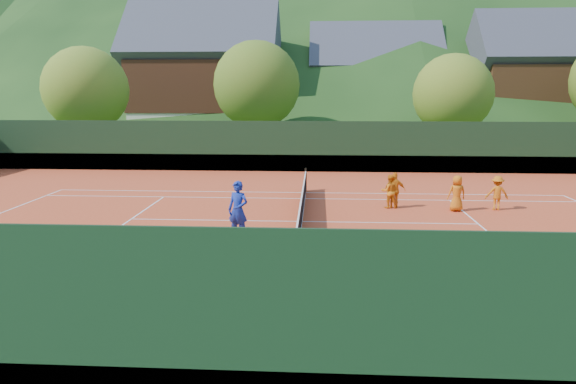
# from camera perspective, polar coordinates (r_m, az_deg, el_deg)

# --- Properties ---
(ground) EXTENTS (400.00, 400.00, 0.00)m
(ground) POSITION_cam_1_polar(r_m,az_deg,el_deg) (18.93, 1.52, -3.36)
(ground) COLOR #2D5019
(ground) RESTS_ON ground
(clay_court) EXTENTS (40.00, 24.00, 0.02)m
(clay_court) POSITION_cam_1_polar(r_m,az_deg,el_deg) (18.93, 1.52, -3.33)
(clay_court) COLOR #C1401F
(clay_court) RESTS_ON ground
(coach) EXTENTS (0.80, 0.66, 1.89)m
(coach) POSITION_cam_1_polar(r_m,az_deg,el_deg) (16.66, -5.57, -2.00)
(coach) COLOR navy
(coach) RESTS_ON clay_court
(student_a) EXTENTS (0.71, 0.58, 1.39)m
(student_a) POSITION_cam_1_polar(r_m,az_deg,el_deg) (21.38, 11.21, 0.08)
(student_a) COLOR orange
(student_a) RESTS_ON clay_court
(student_b) EXTENTS (0.88, 0.40, 1.48)m
(student_b) POSITION_cam_1_polar(r_m,az_deg,el_deg) (21.40, 11.78, 0.19)
(student_b) COLOR orange
(student_b) RESTS_ON clay_court
(student_c) EXTENTS (0.76, 0.54, 1.45)m
(student_c) POSITION_cam_1_polar(r_m,az_deg,el_deg) (21.49, 18.24, -0.14)
(student_c) COLOR #D16712
(student_c) RESTS_ON clay_court
(student_d) EXTENTS (0.92, 0.56, 1.39)m
(student_d) POSITION_cam_1_polar(r_m,az_deg,el_deg) (22.28, 22.20, -0.10)
(student_d) COLOR orange
(student_d) RESTS_ON clay_court
(tennis_ball_0) EXTENTS (0.07, 0.07, 0.07)m
(tennis_ball_0) POSITION_cam_1_polar(r_m,az_deg,el_deg) (12.98, 7.35, -10.11)
(tennis_ball_0) COLOR #C6E926
(tennis_ball_0) RESTS_ON clay_court
(tennis_ball_2) EXTENTS (0.07, 0.07, 0.07)m
(tennis_ball_2) POSITION_cam_1_polar(r_m,az_deg,el_deg) (12.43, 23.63, -11.98)
(tennis_ball_2) COLOR #C6E926
(tennis_ball_2) RESTS_ON clay_court
(tennis_ball_3) EXTENTS (0.07, 0.07, 0.07)m
(tennis_ball_3) POSITION_cam_1_polar(r_m,az_deg,el_deg) (15.98, -28.73, -7.32)
(tennis_ball_3) COLOR #C6E926
(tennis_ball_3) RESTS_ON clay_court
(tennis_ball_4) EXTENTS (0.07, 0.07, 0.07)m
(tennis_ball_4) POSITION_cam_1_polar(r_m,az_deg,el_deg) (12.31, 5.08, -11.27)
(tennis_ball_4) COLOR #C6E926
(tennis_ball_4) RESTS_ON clay_court
(tennis_ball_6) EXTENTS (0.07, 0.07, 0.07)m
(tennis_ball_6) POSITION_cam_1_polar(r_m,az_deg,el_deg) (14.13, 0.74, -8.22)
(tennis_ball_6) COLOR #C6E926
(tennis_ball_6) RESTS_ON clay_court
(tennis_ball_7) EXTENTS (0.07, 0.07, 0.07)m
(tennis_ball_7) POSITION_cam_1_polar(r_m,az_deg,el_deg) (11.35, 28.78, -14.68)
(tennis_ball_7) COLOR #C6E926
(tennis_ball_7) RESTS_ON clay_court
(tennis_ball_8) EXTENTS (0.07, 0.07, 0.07)m
(tennis_ball_8) POSITION_cam_1_polar(r_m,az_deg,el_deg) (12.77, 13.87, -10.72)
(tennis_ball_8) COLOR #C6E926
(tennis_ball_8) RESTS_ON clay_court
(tennis_ball_9) EXTENTS (0.07, 0.07, 0.07)m
(tennis_ball_9) POSITION_cam_1_polar(r_m,az_deg,el_deg) (12.90, -20.99, -10.92)
(tennis_ball_9) COLOR #C6E926
(tennis_ball_9) RESTS_ON clay_court
(tennis_ball_10) EXTENTS (0.07, 0.07, 0.07)m
(tennis_ball_10) POSITION_cam_1_polar(r_m,az_deg,el_deg) (15.80, 9.20, -6.25)
(tennis_ball_10) COLOR #C6E926
(tennis_ball_10) RESTS_ON clay_court
(tennis_ball_11) EXTENTS (0.07, 0.07, 0.07)m
(tennis_ball_11) POSITION_cam_1_polar(r_m,az_deg,el_deg) (16.99, -27.67, -6.18)
(tennis_ball_11) COLOR #C6E926
(tennis_ball_11) RESTS_ON clay_court
(tennis_ball_12) EXTENTS (0.07, 0.07, 0.07)m
(tennis_ball_12) POSITION_cam_1_polar(r_m,az_deg,el_deg) (14.43, 23.64, -8.78)
(tennis_ball_12) COLOR #C6E926
(tennis_ball_12) RESTS_ON clay_court
(tennis_ball_13) EXTENTS (0.07, 0.07, 0.07)m
(tennis_ball_13) POSITION_cam_1_polar(r_m,az_deg,el_deg) (13.84, 17.56, -9.18)
(tennis_ball_13) COLOR #C6E926
(tennis_ball_13) RESTS_ON clay_court
(tennis_ball_14) EXTENTS (0.07, 0.07, 0.07)m
(tennis_ball_14) POSITION_cam_1_polar(r_m,az_deg,el_deg) (15.38, -20.12, -7.29)
(tennis_ball_14) COLOR #C6E926
(tennis_ball_14) RESTS_ON clay_court
(tennis_ball_15) EXTENTS (0.07, 0.07, 0.07)m
(tennis_ball_15) POSITION_cam_1_polar(r_m,az_deg,el_deg) (11.97, -0.90, -11.90)
(tennis_ball_15) COLOR #C6E926
(tennis_ball_15) RESTS_ON clay_court
(tennis_ball_17) EXTENTS (0.07, 0.07, 0.07)m
(tennis_ball_17) POSITION_cam_1_polar(r_m,az_deg,el_deg) (16.23, -16.22, -6.09)
(tennis_ball_17) COLOR #C6E926
(tennis_ball_17) RESTS_ON clay_court
(court_lines) EXTENTS (23.83, 11.03, 0.00)m
(court_lines) POSITION_cam_1_polar(r_m,az_deg,el_deg) (18.93, 1.52, -3.29)
(court_lines) COLOR white
(court_lines) RESTS_ON clay_court
(tennis_net) EXTENTS (0.10, 12.07, 1.10)m
(tennis_net) POSITION_cam_1_polar(r_m,az_deg,el_deg) (18.81, 1.53, -1.82)
(tennis_net) COLOR black
(tennis_net) RESTS_ON clay_court
(perimeter_fence) EXTENTS (40.40, 24.24, 3.00)m
(perimeter_fence) POSITION_cam_1_polar(r_m,az_deg,el_deg) (18.66, 1.54, 0.42)
(perimeter_fence) COLOR black
(perimeter_fence) RESTS_ON clay_court
(ball_hopper) EXTENTS (0.57, 0.57, 1.00)m
(ball_hopper) POSITION_cam_1_polar(r_m,az_deg,el_deg) (16.09, -26.33, -4.33)
(ball_hopper) COLOR black
(ball_hopper) RESTS_ON clay_court
(chalet_left) EXTENTS (13.80, 9.93, 12.92)m
(chalet_left) POSITION_cam_1_polar(r_m,az_deg,el_deg) (49.47, -9.20, 12.05)
(chalet_left) COLOR beige
(chalet_left) RESTS_ON ground
(chalet_mid) EXTENTS (12.65, 8.82, 11.45)m
(chalet_mid) POSITION_cam_1_polar(r_m,az_deg,el_deg) (52.60, 9.45, 11.26)
(chalet_mid) COLOR beige
(chalet_mid) RESTS_ON ground
(chalet_right) EXTENTS (11.50, 8.82, 11.91)m
(chalet_right) POSITION_cam_1_polar(r_m,az_deg,el_deg) (52.08, 25.72, 10.63)
(chalet_right) COLOR beige
(chalet_right) RESTS_ON ground
(tree_a) EXTENTS (6.00, 6.00, 7.88)m
(tree_a) POSITION_cam_1_polar(r_m,az_deg,el_deg) (39.92, -21.56, 10.57)
(tree_a) COLOR #3F2719
(tree_a) RESTS_ON ground
(tree_b) EXTENTS (6.40, 6.40, 8.40)m
(tree_b) POSITION_cam_1_polar(r_m,az_deg,el_deg) (38.60, -3.53, 11.80)
(tree_b) COLOR #3F2719
(tree_b) RESTS_ON ground
(tree_c) EXTENTS (5.60, 5.60, 7.35)m
(tree_c) POSITION_cam_1_polar(r_m,az_deg,el_deg) (38.49, 17.82, 10.33)
(tree_c) COLOR #402719
(tree_c) RESTS_ON ground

